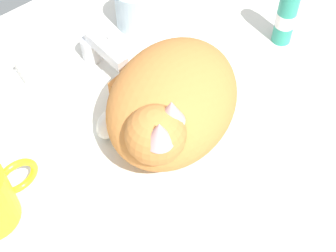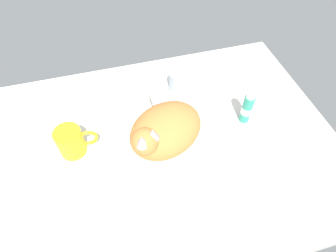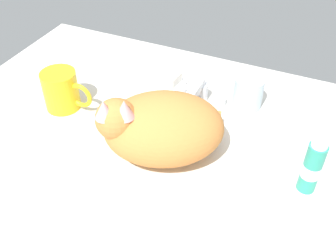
{
  "view_description": "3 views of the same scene",
  "coord_description": "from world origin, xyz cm",
  "px_view_note": "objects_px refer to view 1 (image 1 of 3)",
  "views": [
    {
      "loc": [
        -30.8,
        -34.75,
        62.42
      ],
      "look_at": [
        -2.57,
        -1.97,
        5.27
      ],
      "focal_mm": 53.54,
      "sensor_mm": 36.0,
      "label": 1
    },
    {
      "loc": [
        -13.49,
        -51.11,
        75.18
      ],
      "look_at": [
        1.24,
        2.11,
        5.95
      ],
      "focal_mm": 30.69,
      "sensor_mm": 36.0,
      "label": 2
    },
    {
      "loc": [
        24.61,
        -53.17,
        57.26
      ],
      "look_at": [
        -0.17,
        2.34,
        5.72
      ],
      "focal_mm": 42.34,
      "sensor_mm": 36.0,
      "label": 3
    }
  ],
  "objects_px": {
    "cat": "(169,104)",
    "soap_bar": "(37,67)",
    "faucet": "(96,50)",
    "toothpaste_bottle": "(287,14)",
    "rinse_cup": "(135,8)"
  },
  "relations": [
    {
      "from": "soap_bar",
      "to": "toothpaste_bottle",
      "type": "height_order",
      "value": "toothpaste_bottle"
    },
    {
      "from": "cat",
      "to": "rinse_cup",
      "type": "bearing_deg",
      "value": 63.05
    },
    {
      "from": "rinse_cup",
      "to": "toothpaste_bottle",
      "type": "distance_m",
      "value": 0.27
    },
    {
      "from": "cat",
      "to": "soap_bar",
      "type": "height_order",
      "value": "cat"
    },
    {
      "from": "faucet",
      "to": "rinse_cup",
      "type": "bearing_deg",
      "value": 17.12
    },
    {
      "from": "cat",
      "to": "soap_bar",
      "type": "distance_m",
      "value": 0.25
    },
    {
      "from": "cat",
      "to": "toothpaste_bottle",
      "type": "height_order",
      "value": "cat"
    },
    {
      "from": "rinse_cup",
      "to": "toothpaste_bottle",
      "type": "xyz_separation_m",
      "value": [
        0.17,
        -0.2,
        0.02
      ]
    },
    {
      "from": "soap_bar",
      "to": "toothpaste_bottle",
      "type": "distance_m",
      "value": 0.43
    },
    {
      "from": "rinse_cup",
      "to": "toothpaste_bottle",
      "type": "height_order",
      "value": "toothpaste_bottle"
    },
    {
      "from": "toothpaste_bottle",
      "to": "faucet",
      "type": "bearing_deg",
      "value": 148.82
    },
    {
      "from": "faucet",
      "to": "toothpaste_bottle",
      "type": "bearing_deg",
      "value": -31.18
    },
    {
      "from": "cat",
      "to": "rinse_cup",
      "type": "xyz_separation_m",
      "value": [
        0.12,
        0.23,
        -0.04
      ]
    },
    {
      "from": "rinse_cup",
      "to": "soap_bar",
      "type": "xyz_separation_m",
      "value": [
        -0.21,
        -0.0,
        -0.01
      ]
    },
    {
      "from": "soap_bar",
      "to": "faucet",
      "type": "bearing_deg",
      "value": -19.23
    }
  ]
}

